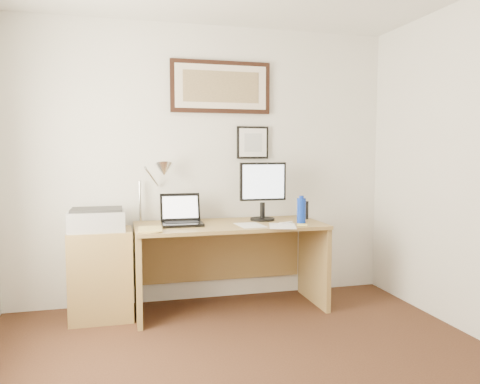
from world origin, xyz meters
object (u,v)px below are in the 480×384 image
object	(u,v)px
book	(138,230)
desk	(228,249)
side_cabinet	(101,274)
lcd_monitor	(263,188)
laptop	(182,218)
printer	(97,220)
water_bottle	(301,210)

from	to	relation	value
book	desk	bearing A→B (deg)	19.54
side_cabinet	lcd_monitor	distance (m)	1.55
laptop	printer	xyz separation A→B (m)	(-0.68, 0.01, 0.01)
lcd_monitor	book	bearing A→B (deg)	-164.76
side_cabinet	desk	xyz separation A→B (m)	(1.07, 0.04, 0.15)
water_bottle	laptop	distance (m)	1.03
book	desk	size ratio (longest dim) A/B	0.16
lcd_monitor	printer	bearing A→B (deg)	-177.69
book	laptop	xyz separation A→B (m)	(0.37, 0.24, 0.05)
side_cabinet	lcd_monitor	world-z (taller)	lcd_monitor
side_cabinet	laptop	bearing A→B (deg)	-0.16
printer	laptop	bearing A→B (deg)	-0.45
water_bottle	lcd_monitor	world-z (taller)	lcd_monitor
book	printer	distance (m)	0.40
side_cabinet	printer	world-z (taller)	printer
side_cabinet	water_bottle	size ratio (longest dim) A/B	3.36
side_cabinet	book	xyz separation A→B (m)	(0.29, -0.24, 0.39)
water_bottle	side_cabinet	bearing A→B (deg)	174.41
side_cabinet	printer	xyz separation A→B (m)	(-0.02, 0.00, 0.45)
water_bottle	desk	bearing A→B (deg)	161.84
book	laptop	distance (m)	0.44
desk	laptop	xyz separation A→B (m)	(-0.41, -0.04, 0.29)
lcd_monitor	side_cabinet	bearing A→B (deg)	-177.51
desk	laptop	bearing A→B (deg)	-174.80
water_bottle	lcd_monitor	bearing A→B (deg)	141.12
desk	laptop	size ratio (longest dim) A/B	4.64
desk	lcd_monitor	xyz separation A→B (m)	(0.33, 0.03, 0.53)
lcd_monitor	laptop	bearing A→B (deg)	-175.14
book	lcd_monitor	bearing A→B (deg)	15.24
side_cabinet	printer	distance (m)	0.45
side_cabinet	laptop	xyz separation A→B (m)	(0.66, -0.00, 0.44)
water_bottle	desk	xyz separation A→B (m)	(-0.61, 0.20, -0.34)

